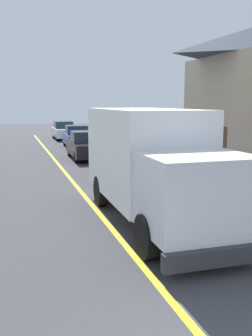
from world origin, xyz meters
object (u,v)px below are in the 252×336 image
(box_truck, at_px, (152,160))
(stop_sign, at_px, (193,141))
(parked_car_mid, at_px, (86,146))
(parked_car_near, at_px, (119,162))
(parked_car_far, at_px, (77,137))
(parked_car_furthest, at_px, (64,131))

(box_truck, bearing_deg, stop_sign, 49.91)
(parked_car_mid, distance_m, stop_sign, 9.28)
(parked_car_near, distance_m, parked_car_far, 12.71)
(parked_car_near, xyz_separation_m, parked_car_far, (0.33, 12.71, 0.00))
(box_truck, relative_size, stop_sign, 2.72)
(parked_car_far, bearing_deg, box_truck, -93.38)
(parked_car_near, bearing_deg, parked_car_mid, 91.85)
(parked_car_near, height_order, stop_sign, stop_sign)
(parked_car_mid, bearing_deg, box_truck, -92.55)
(parked_car_mid, relative_size, stop_sign, 1.67)
(box_truck, distance_m, parked_car_furthest, 25.58)
(parked_car_furthest, bearing_deg, parked_car_far, -89.34)
(parked_car_far, height_order, stop_sign, stop_sign)
(parked_car_near, relative_size, parked_car_far, 1.00)
(parked_car_far, height_order, parked_car_furthest, same)
(parked_car_near, bearing_deg, box_truck, -97.32)
(parked_car_mid, distance_m, parked_car_furthest, 12.86)
(box_truck, height_order, parked_car_mid, box_truck)
(parked_car_near, xyz_separation_m, parked_car_mid, (-0.21, 6.63, 0.00))
(parked_car_mid, height_order, parked_car_far, same)
(box_truck, bearing_deg, parked_car_near, 82.68)
(parked_car_far, bearing_deg, parked_car_near, -91.49)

